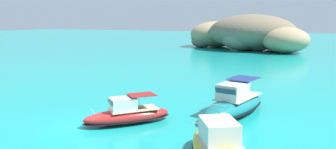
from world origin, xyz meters
TOP-DOWN VIEW (x-y plane):
  - ground_plane at (0.00, 0.00)m, footprint 400.00×400.00m
  - islet_large at (-0.34, 71.48)m, footprint 28.74×22.74m
  - islet_small at (-14.51, 78.23)m, footprint 20.86×21.12m
  - motorboat_red at (2.52, 2.59)m, footprint 6.26×6.74m
  - motorboat_teal at (9.55, 8.64)m, footprint 4.67×9.86m

SIDE VIEW (x-z plane):
  - ground_plane at x=0.00m, z-range 0.00..0.00m
  - motorboat_red at x=2.52m, z-range -0.40..1.82m
  - motorboat_teal at x=9.55m, z-range -0.54..2.43m
  - islet_small at x=-14.51m, z-range -0.28..7.33m
  - islet_large at x=-0.34m, z-range -0.59..8.93m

